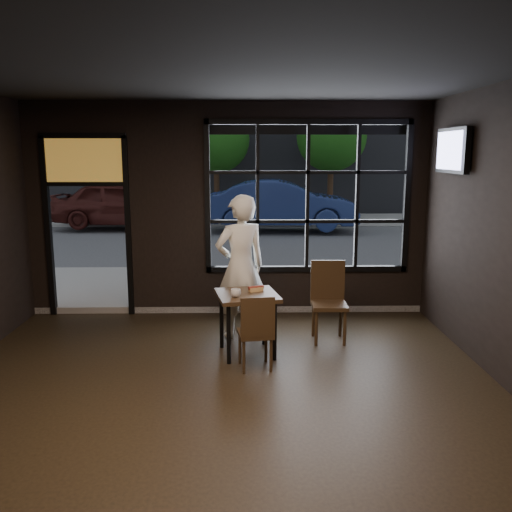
{
  "coord_description": "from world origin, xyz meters",
  "views": [
    {
      "loc": [
        0.26,
        -4.63,
        2.45
      ],
      "look_at": [
        0.4,
        2.2,
        1.15
      ],
      "focal_mm": 38.0,
      "sensor_mm": 36.0,
      "label": 1
    }
  ],
  "objects_px": {
    "man": "(240,267)",
    "navy_car": "(282,204)",
    "chair_near": "(255,331)",
    "cafe_table": "(247,324)"
  },
  "relations": [
    {
      "from": "man",
      "to": "navy_car",
      "type": "bearing_deg",
      "value": -119.71
    },
    {
      "from": "chair_near",
      "to": "man",
      "type": "distance_m",
      "value": 1.24
    },
    {
      "from": "cafe_table",
      "to": "man",
      "type": "bearing_deg",
      "value": 86.18
    },
    {
      "from": "cafe_table",
      "to": "chair_near",
      "type": "xyz_separation_m",
      "value": [
        0.09,
        -0.45,
        0.06
      ]
    },
    {
      "from": "navy_car",
      "to": "chair_near",
      "type": "bearing_deg",
      "value": 177.18
    },
    {
      "from": "cafe_table",
      "to": "man",
      "type": "xyz_separation_m",
      "value": [
        -0.09,
        0.66,
        0.57
      ]
    },
    {
      "from": "man",
      "to": "navy_car",
      "type": "relative_size",
      "value": 0.41
    },
    {
      "from": "cafe_table",
      "to": "navy_car",
      "type": "relative_size",
      "value": 0.17
    },
    {
      "from": "chair_near",
      "to": "man",
      "type": "relative_size",
      "value": 0.46
    },
    {
      "from": "man",
      "to": "chair_near",
      "type": "bearing_deg",
      "value": 76.23
    }
  ]
}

